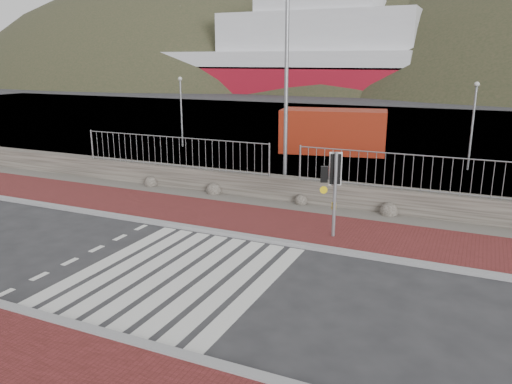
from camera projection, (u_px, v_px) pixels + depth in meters
The scene contains 15 objects.
ground at pixel (178, 274), 12.23m from camera, with size 220.00×220.00×0.00m, color #28282B.
sidewalk_far at pixel (254, 221), 16.18m from camera, with size 40.00×3.00×0.08m, color maroon.
kerb_near at pixel (92, 331), 9.58m from camera, with size 40.00×0.25×0.12m, color gray.
kerb_far at pixel (233, 235), 14.86m from camera, with size 40.00×0.25×0.12m, color gray.
zebra_crossing at pixel (178, 274), 12.23m from camera, with size 4.62×5.60×0.01m.
gravel_strip at pixel (277, 205), 17.94m from camera, with size 40.00×1.50×0.06m, color #59544C.
stone_wall at pixel (286, 189), 18.54m from camera, with size 40.00×0.60×0.90m, color #433E37.
railing at pixel (285, 153), 18.05m from camera, with size 18.07×0.07×1.22m.
quay at pixel (386, 131), 36.78m from camera, with size 120.00×40.00×0.50m, color #4C4C4F.
water at pixel (433, 98), 67.57m from camera, with size 220.00×50.00×0.05m, color #3F4C54.
ferry at pixel (279, 58), 80.44m from camera, with size 50.00×16.00×20.00m.
hills_backdrop at pixel (474, 216), 92.81m from camera, with size 254.00×90.00×100.00m.
traffic_signal_far at pixel (334, 177), 14.21m from camera, with size 0.63×0.39×2.58m.
streetlight at pixel (290, 72), 18.20m from camera, with size 1.71×0.69×8.28m.
shipping_container at pixel (333, 131), 27.97m from camera, with size 5.77×2.40×2.40m, color maroon.
Camera 1 is at (6.42, -9.49, 5.10)m, focal length 35.00 mm.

